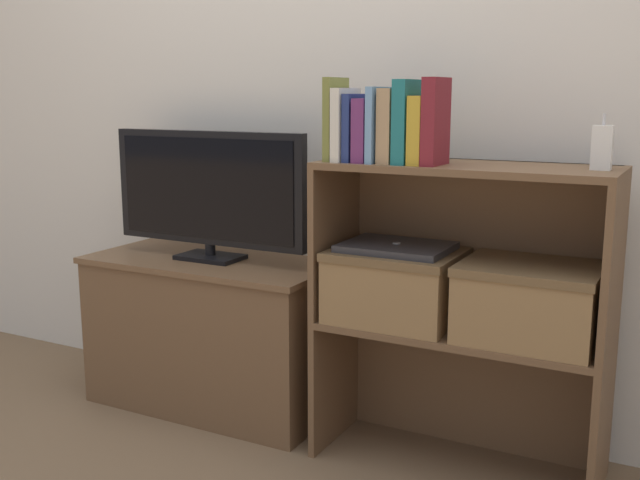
{
  "coord_description": "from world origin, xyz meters",
  "views": [
    {
      "loc": [
        1.07,
        -1.86,
        1.1
      ],
      "look_at": [
        0.0,
        0.17,
        0.65
      ],
      "focal_mm": 42.0,
      "sensor_mm": 36.0,
      "label": 1
    }
  ],
  "objects_px": {
    "book_olive": "(336,119)",
    "book_teal": "(407,122)",
    "book_skyblue": "(379,125)",
    "tv": "(208,191)",
    "storage_basket_left": "(396,282)",
    "book_ivory": "(346,125)",
    "book_plum": "(367,130)",
    "baby_monitor": "(602,148)",
    "storage_basket_right": "(530,299)",
    "tv_stand": "(213,332)",
    "book_tan": "(391,126)",
    "laptop": "(397,247)",
    "book_mustard": "(421,130)",
    "book_navy": "(355,128)",
    "book_maroon": "(436,122)"
  },
  "relations": [
    {
      "from": "book_olive",
      "to": "book_teal",
      "type": "relative_size",
      "value": 1.03
    },
    {
      "from": "book_olive",
      "to": "book_skyblue",
      "type": "bearing_deg",
      "value": 0.0
    },
    {
      "from": "tv",
      "to": "storage_basket_left",
      "type": "xyz_separation_m",
      "value": [
        0.71,
        -0.04,
        -0.22
      ]
    },
    {
      "from": "book_ivory",
      "to": "book_plum",
      "type": "bearing_deg",
      "value": 0.0
    },
    {
      "from": "baby_monitor",
      "to": "storage_basket_right",
      "type": "bearing_deg",
      "value": -174.53
    },
    {
      "from": "book_teal",
      "to": "tv_stand",
      "type": "bearing_deg",
      "value": 172.63
    },
    {
      "from": "storage_basket_right",
      "to": "baby_monitor",
      "type": "bearing_deg",
      "value": 5.47
    },
    {
      "from": "book_skyblue",
      "to": "book_tan",
      "type": "relative_size",
      "value": 1.02
    },
    {
      "from": "tv",
      "to": "book_olive",
      "type": "xyz_separation_m",
      "value": [
        0.53,
        -0.1,
        0.25
      ]
    },
    {
      "from": "laptop",
      "to": "book_skyblue",
      "type": "bearing_deg",
      "value": -126.82
    },
    {
      "from": "book_teal",
      "to": "book_mustard",
      "type": "distance_m",
      "value": 0.05
    },
    {
      "from": "storage_basket_left",
      "to": "book_plum",
      "type": "bearing_deg",
      "value": -145.41
    },
    {
      "from": "book_skyblue",
      "to": "book_navy",
      "type": "bearing_deg",
      "value": 180.0
    },
    {
      "from": "book_ivory",
      "to": "book_mustard",
      "type": "xyz_separation_m",
      "value": [
        0.23,
        0.0,
        -0.01
      ]
    },
    {
      "from": "book_plum",
      "to": "book_ivory",
      "type": "bearing_deg",
      "value": 180.0
    },
    {
      "from": "tv",
      "to": "laptop",
      "type": "height_order",
      "value": "tv"
    },
    {
      "from": "book_ivory",
      "to": "storage_basket_left",
      "type": "relative_size",
      "value": 0.56
    },
    {
      "from": "tv_stand",
      "to": "storage_basket_right",
      "type": "distance_m",
      "value": 1.14
    },
    {
      "from": "book_maroon",
      "to": "book_teal",
      "type": "bearing_deg",
      "value": 180.0
    },
    {
      "from": "book_tan",
      "to": "baby_monitor",
      "type": "xyz_separation_m",
      "value": [
        0.55,
        0.07,
        -0.05
      ]
    },
    {
      "from": "book_navy",
      "to": "baby_monitor",
      "type": "distance_m",
      "value": 0.67
    },
    {
      "from": "book_teal",
      "to": "storage_basket_left",
      "type": "bearing_deg",
      "value": 129.9
    },
    {
      "from": "tv",
      "to": "storage_basket_left",
      "type": "height_order",
      "value": "tv"
    },
    {
      "from": "book_ivory",
      "to": "book_navy",
      "type": "relative_size",
      "value": 1.09
    },
    {
      "from": "book_tan",
      "to": "laptop",
      "type": "height_order",
      "value": "book_tan"
    },
    {
      "from": "tv_stand",
      "to": "book_tan",
      "type": "relative_size",
      "value": 4.23
    },
    {
      "from": "tv",
      "to": "storage_basket_right",
      "type": "relative_size",
      "value": 2.02
    },
    {
      "from": "book_skyblue",
      "to": "book_teal",
      "type": "height_order",
      "value": "book_teal"
    },
    {
      "from": "book_mustard",
      "to": "baby_monitor",
      "type": "height_order",
      "value": "book_mustard"
    },
    {
      "from": "book_olive",
      "to": "book_plum",
      "type": "bearing_deg",
      "value": 0.0
    },
    {
      "from": "tv_stand",
      "to": "book_tan",
      "type": "xyz_separation_m",
      "value": [
        0.71,
        -0.1,
        0.74
      ]
    },
    {
      "from": "book_mustard",
      "to": "baby_monitor",
      "type": "bearing_deg",
      "value": 8.32
    },
    {
      "from": "book_skyblue",
      "to": "laptop",
      "type": "bearing_deg",
      "value": 53.18
    },
    {
      "from": "tv",
      "to": "laptop",
      "type": "bearing_deg",
      "value": -3.48
    },
    {
      "from": "baby_monitor",
      "to": "storage_basket_left",
      "type": "bearing_deg",
      "value": -178.44
    },
    {
      "from": "storage_basket_left",
      "to": "book_olive",
      "type": "bearing_deg",
      "value": -163.31
    },
    {
      "from": "book_ivory",
      "to": "tv",
      "type": "bearing_deg",
      "value": 170.38
    },
    {
      "from": "book_mustard",
      "to": "baby_monitor",
      "type": "relative_size",
      "value": 1.3
    },
    {
      "from": "storage_basket_left",
      "to": "book_maroon",
      "type": "bearing_deg",
      "value": -22.34
    },
    {
      "from": "tv",
      "to": "book_skyblue",
      "type": "relative_size",
      "value": 3.55
    },
    {
      "from": "book_navy",
      "to": "book_mustard",
      "type": "height_order",
      "value": "book_navy"
    },
    {
      "from": "tv_stand",
      "to": "book_plum",
      "type": "distance_m",
      "value": 0.97
    },
    {
      "from": "storage_basket_right",
      "to": "laptop",
      "type": "bearing_deg",
      "value": 180.0
    },
    {
      "from": "book_ivory",
      "to": "book_tan",
      "type": "relative_size",
      "value": 1.0
    },
    {
      "from": "book_mustard",
      "to": "book_maroon",
      "type": "relative_size",
      "value": 0.79
    },
    {
      "from": "book_tan",
      "to": "book_olive",
      "type": "bearing_deg",
      "value": 180.0
    },
    {
      "from": "tv_stand",
      "to": "book_mustard",
      "type": "bearing_deg",
      "value": -6.98
    },
    {
      "from": "book_maroon",
      "to": "storage_basket_right",
      "type": "relative_size",
      "value": 0.63
    },
    {
      "from": "book_tan",
      "to": "storage_basket_left",
      "type": "bearing_deg",
      "value": 88.24
    },
    {
      "from": "tv",
      "to": "book_olive",
      "type": "distance_m",
      "value": 0.6
    }
  ]
}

